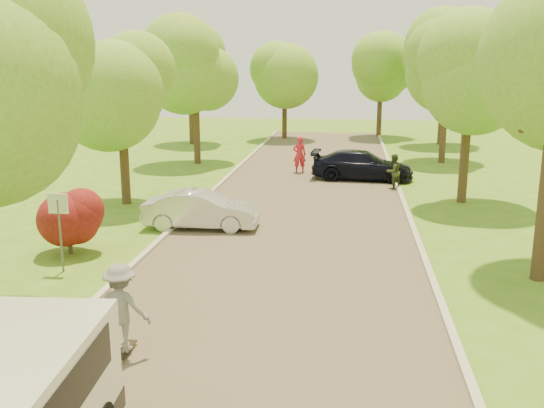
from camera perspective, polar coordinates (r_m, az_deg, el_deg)
The scene contains 20 objects.
ground at distance 12.24m, azimuth -2.09°, elevation -13.77°, with size 100.00×100.00×0.00m, color #40701A.
road at distance 19.64m, azimuth 1.71°, elevation -3.18°, with size 8.00×60.00×0.01m, color #4C4438.
curb_left at distance 20.40m, azimuth -9.69°, elevation -2.58°, with size 0.18×60.00×0.12m, color #B2AD9E.
curb_right at distance 19.67m, azimuth 13.56°, elevation -3.37°, with size 0.18×60.00×0.12m, color #B2AD9E.
street_sign at distance 17.08m, azimuth -19.42°, elevation -1.05°, with size 0.55×0.06×2.17m.
red_shrub at distance 18.71m, azimuth -18.65°, elevation -1.25°, with size 1.70×1.70×1.95m.
tree_l_midb at distance 24.35m, azimuth -13.68°, elevation 10.59°, with size 4.30×4.20×6.62m.
tree_l_far at distance 33.76m, azimuth -6.92°, elevation 13.00°, with size 4.92×4.80×7.79m.
tree_r_midb at distance 25.22m, azimuth 18.60°, elevation 11.03°, with size 4.51×4.40×7.01m.
tree_r_far at distance 35.17m, azimuth 16.62°, elevation 13.16°, with size 5.33×5.20×8.34m.
tree_bg_a at distance 42.11m, azimuth -7.44°, elevation 12.81°, with size 5.12×5.00×7.72m.
tree_bg_b at distance 43.23m, azimuth 16.25°, elevation 12.71°, with size 5.12×5.00×7.95m.
tree_bg_c at distance 44.99m, azimuth 1.48°, elevation 12.56°, with size 4.92×4.80×7.33m.
tree_bg_d at distance 46.81m, azimuth 10.53°, elevation 12.74°, with size 5.12×5.00×7.72m.
silver_sedan at distance 20.73m, azimuth -6.69°, elevation -0.56°, with size 1.36×3.90×1.29m, color silver.
dark_sedan at distance 29.50m, azimuth 8.48°, elevation 3.63°, with size 1.97×4.85×1.41m, color black.
longboard at distance 12.43m, azimuth -13.81°, elevation -13.23°, with size 0.26×0.90×0.10m.
skateboarder at distance 12.06m, azimuth -14.05°, elevation -9.44°, with size 1.13×0.65×1.75m, color slate.
person_striped at distance 31.03m, azimuth 2.60°, elevation 4.66°, with size 0.68×0.45×1.86m, color red.
person_olive at distance 27.57m, azimuth 11.35°, elevation 3.02°, with size 0.76×0.59×1.57m, color #323721.
Camera 1 is at (1.82, -10.75, 5.56)m, focal length 40.00 mm.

